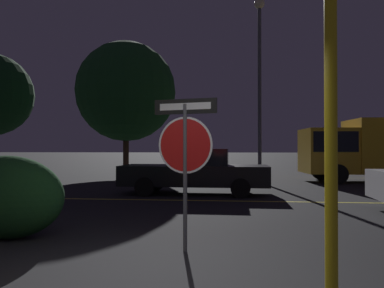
# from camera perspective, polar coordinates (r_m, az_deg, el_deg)

# --- Properties ---
(road_center_stripe) EXTENTS (36.58, 0.12, 0.01)m
(road_center_stripe) POSITION_cam_1_polar(r_m,az_deg,el_deg) (10.86, 1.09, -8.60)
(road_center_stripe) COLOR gold
(road_center_stripe) RESTS_ON ground_plane
(stop_sign) EXTENTS (0.94, 0.23, 2.22)m
(stop_sign) POSITION_cam_1_polar(r_m,az_deg,el_deg) (5.45, -1.05, 0.02)
(stop_sign) COLOR #4C4C51
(stop_sign) RESTS_ON ground_plane
(yellow_pole_right) EXTENTS (0.11, 0.11, 3.55)m
(yellow_pole_right) POSITION_cam_1_polar(r_m,az_deg,el_deg) (3.63, 20.41, 3.70)
(yellow_pole_right) COLOR yellow
(yellow_pole_right) RESTS_ON ground_plane
(hedge_bush_1) EXTENTS (1.98, 1.00, 1.38)m
(hedge_bush_1) POSITION_cam_1_polar(r_m,az_deg,el_deg) (6.99, -26.47, -7.26)
(hedge_bush_1) COLOR #19421E
(hedge_bush_1) RESTS_ON ground_plane
(passing_car_2) EXTENTS (4.90, 1.97, 1.49)m
(passing_car_2) POSITION_cam_1_polar(r_m,az_deg,el_deg) (12.34, 0.57, -4.22)
(passing_car_2) COLOR black
(passing_car_2) RESTS_ON ground_plane
(delivery_truck) EXTENTS (5.62, 2.86, 2.79)m
(delivery_truck) POSITION_cam_1_polar(r_m,az_deg,el_deg) (18.43, 24.78, -0.51)
(delivery_truck) COLOR gold
(delivery_truck) RESTS_ON ground_plane
(street_lamp) EXTENTS (0.46, 0.46, 8.12)m
(street_lamp) POSITION_cam_1_polar(r_m,az_deg,el_deg) (17.07, 10.25, 11.86)
(street_lamp) COLOR #4C4C51
(street_lamp) RESTS_ON ground_plane
(tree_0) EXTENTS (5.52, 5.52, 7.41)m
(tree_0) POSITION_cam_1_polar(r_m,az_deg,el_deg) (21.25, -10.02, 7.86)
(tree_0) COLOR #422D1E
(tree_0) RESTS_ON ground_plane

